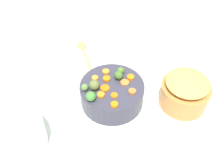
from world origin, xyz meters
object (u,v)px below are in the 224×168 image
at_px(metal_pot, 184,94).
at_px(serving_bowl_carrots, 112,93).
at_px(wooden_spoon, 84,50).
at_px(casserole_dish, 9,138).

bearing_deg(metal_pot, serving_bowl_carrots, -155.68).
bearing_deg(serving_bowl_carrots, wooden_spoon, 139.67).
bearing_deg(casserole_dish, metal_pot, 43.16).
height_order(metal_pot, wooden_spoon, metal_pot).
bearing_deg(metal_pot, casserole_dish, -136.84).
bearing_deg(serving_bowl_carrots, metal_pot, 24.32).
height_order(wooden_spoon, casserole_dish, casserole_dish).
xyz_separation_m(metal_pot, wooden_spoon, (-0.56, 0.12, -0.05)).
relative_size(serving_bowl_carrots, metal_pot, 1.31).
height_order(serving_bowl_carrots, casserole_dish, casserole_dish).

